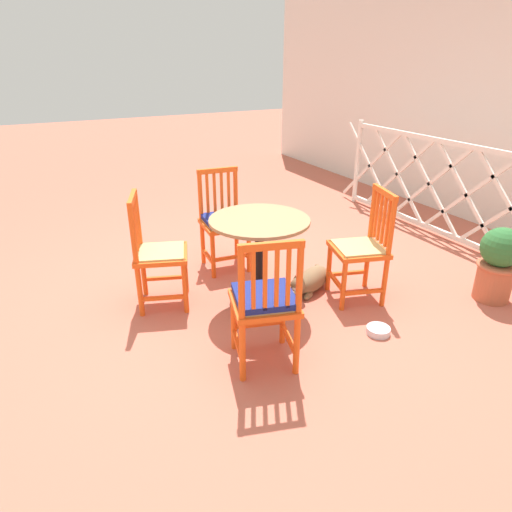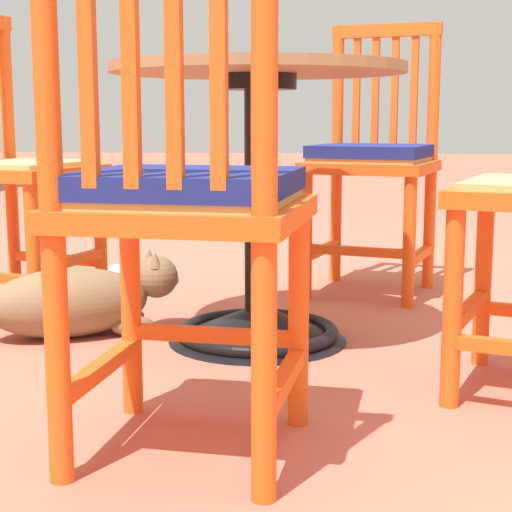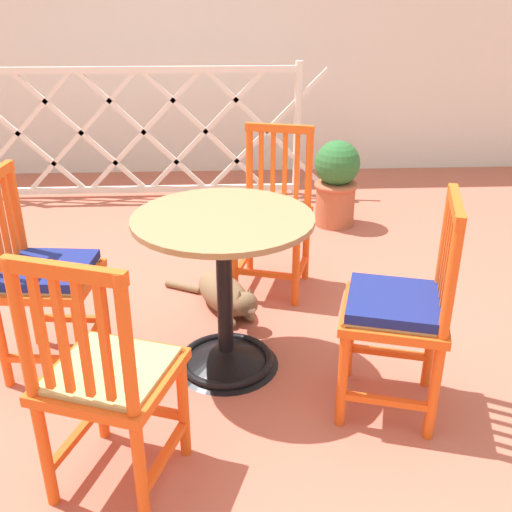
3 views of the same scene
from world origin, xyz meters
TOP-DOWN VIEW (x-y plane):
  - ground_plane at (0.00, 0.00)m, footprint 24.00×24.00m
  - cafe_table at (0.08, 0.08)m, footprint 0.76×0.76m
  - orange_chair_near_fence at (-0.70, 0.13)m, footprint 0.44×0.44m
  - orange_chair_tucked_in at (0.76, -0.23)m, footprint 0.49×0.49m
  - orange_chair_at_corner at (0.35, 0.86)m, footprint 0.50×0.50m
  - tabby_cat at (0.09, 0.57)m, footprint 0.53×0.59m
  - pet_water_bowl at (0.85, 0.65)m, footprint 0.17×0.17m

SIDE VIEW (x-z plane):
  - ground_plane at x=0.00m, z-range 0.00..0.00m
  - pet_water_bowl at x=0.85m, z-range 0.00..0.05m
  - tabby_cat at x=0.09m, z-range -0.02..0.21m
  - cafe_table at x=0.08m, z-range -0.08..0.65m
  - orange_chair_at_corner at x=0.35m, z-range -0.02..0.89m
  - orange_chair_near_fence at x=-0.70m, z-range -0.01..0.90m
  - orange_chair_tucked_in at x=0.76m, z-range -0.01..0.90m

